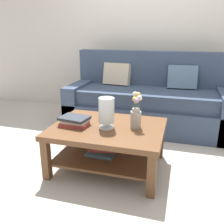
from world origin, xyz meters
TOP-DOWN VIEW (x-y plane):
  - ground_plane at (0.00, 0.00)m, footprint 10.00×10.00m
  - back_wall at (0.00, 1.65)m, footprint 6.40×0.12m
  - couch at (0.12, 0.91)m, footprint 2.24×0.90m
  - coffee_table at (-0.09, -0.39)m, footprint 1.08×0.84m
  - book_stack_main at (-0.40, -0.46)m, footprint 0.30×0.24m
  - glass_hurricane_vase at (-0.08, -0.44)m, footprint 0.15×0.15m
  - flower_pitcher at (0.18, -0.35)m, footprint 0.11×0.10m

SIDE VIEW (x-z plane):
  - ground_plane at x=0.00m, z-range 0.00..0.00m
  - coffee_table at x=-0.09m, z-range 0.10..0.55m
  - couch at x=0.12m, z-range -0.17..0.89m
  - book_stack_main at x=-0.40m, z-range 0.45..0.54m
  - flower_pitcher at x=0.18m, z-range 0.41..0.76m
  - glass_hurricane_vase at x=-0.08m, z-range 0.46..0.76m
  - back_wall at x=0.00m, z-range 0.00..2.70m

